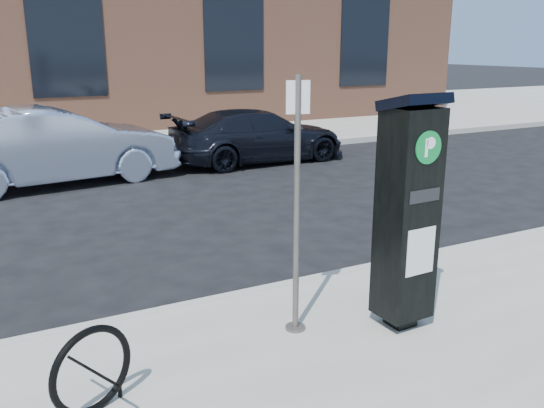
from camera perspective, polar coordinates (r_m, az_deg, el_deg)
ground at (r=6.28m, az=-0.83°, el=-9.46°), size 120.00×120.00×0.00m
sidewalk_far at (r=19.44m, az=-19.85°, el=6.95°), size 60.00×12.00×0.15m
curb_near at (r=6.24m, az=-0.75°, el=-8.90°), size 60.00×0.12×0.16m
curb_far at (r=13.61m, az=-16.22°, el=3.95°), size 60.00×0.12×0.16m
building at (r=22.29m, az=-22.01°, el=18.26°), size 28.00×10.05×8.25m
parking_kiosk at (r=5.19m, az=13.26°, el=-0.69°), size 0.50×0.45×2.13m
sign_pole at (r=4.95m, az=2.46°, el=-0.62°), size 0.20×0.18×2.27m
bike_rack at (r=4.34m, az=-17.42°, el=-15.49°), size 0.62×0.31×0.65m
car_silver at (r=11.98m, az=-20.67°, el=5.38°), size 4.73×2.13×1.51m
car_dark at (r=13.47m, az=-1.43°, el=6.77°), size 4.28×1.84×1.23m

